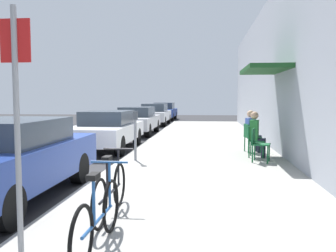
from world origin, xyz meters
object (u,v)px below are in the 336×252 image
parked_car_0 (8,158)px  seated_patron_2 (252,130)px  parked_car_3 (155,114)px  street_sign (17,113)px  cafe_chair_2 (250,136)px  seated_patron_1 (256,133)px  cafe_chair_1 (254,139)px  parked_car_1 (107,129)px  parked_car_4 (164,111)px  cafe_chair_0 (258,143)px  bicycle_0 (111,191)px  parked_car_2 (137,120)px  parking_meter (135,132)px  bicycle_1 (98,217)px

parked_car_0 → seated_patron_2: bearing=47.9°
parked_car_3 → street_sign: size_ratio=1.69×
street_sign → cafe_chair_2: street_sign is taller
seated_patron_1 → cafe_chair_1: bearing=166.2°
cafe_chair_1 → cafe_chair_2: same height
parked_car_1 → cafe_chair_2: size_ratio=5.06×
parked_car_4 → seated_patron_1: size_ratio=3.41×
parked_car_4 → parked_car_1: bearing=-90.0°
cafe_chair_1 → seated_patron_2: bearing=86.4°
parked_car_0 → cafe_chair_0: bearing=37.4°
cafe_chair_1 → seated_patron_1: 0.20m
bicycle_0 → street_sign: bearing=-113.5°
parked_car_2 → cafe_chair_0: parked_car_2 is taller
street_sign → seated_patron_1: size_ratio=2.02×
cafe_chair_0 → parked_car_1: bearing=151.4°
parking_meter → cafe_chair_1: parking_meter is taller
cafe_chair_2 → seated_patron_2: 0.20m
bicycle_0 → bicycle_1: same height
parked_car_2 → bicycle_0: size_ratio=2.57×
bicycle_1 → parked_car_4: bearing=95.1°
parking_meter → seated_patron_1: size_ratio=1.02×
parked_car_1 → parked_car_3: parked_car_3 is taller
parked_car_1 → bicycle_1: size_ratio=2.57×
parked_car_0 → parked_car_2: 11.61m
parked_car_3 → parking_meter: parking_meter is taller
cafe_chair_0 → seated_patron_2: (0.06, 1.70, 0.19)m
seated_patron_1 → seated_patron_2: (-0.00, 0.94, 0.00)m
bicycle_0 → cafe_chair_0: 5.37m
parked_car_1 → cafe_chair_0: (4.78, -2.61, -0.08)m
parked_car_1 → parking_meter: (1.55, -2.74, 0.19)m
parking_meter → cafe_chair_2: 3.72m
seated_patron_1 → parked_car_4: bearing=104.4°
parked_car_1 → parked_car_4: (0.00, 16.96, 0.03)m
street_sign → seated_patron_1: street_sign is taller
parked_car_2 → cafe_chair_1: bearing=-56.3°
parked_car_1 → parked_car_4: 16.96m
parked_car_2 → bicycle_0: bearing=-80.6°
parked_car_0 → cafe_chair_2: 7.17m
parked_car_3 → cafe_chair_0: parked_car_3 is taller
seated_patron_1 → cafe_chair_2: seated_patron_1 is taller
parked_car_0 → seated_patron_1: size_ratio=3.41×
parked_car_4 → cafe_chair_1: parked_car_4 is taller
parking_meter → cafe_chair_0: size_ratio=1.52×
parked_car_2 → bicycle_1: 13.90m
parked_car_0 → bicycle_0: size_ratio=2.57×
parked_car_0 → cafe_chair_1: 6.52m
seated_patron_1 → parked_car_3: bearing=109.9°
parked_car_2 → cafe_chair_2: 7.88m
parked_car_2 → cafe_chair_2: size_ratio=5.06×
cafe_chair_1 → seated_patron_2: (0.06, 0.92, 0.19)m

